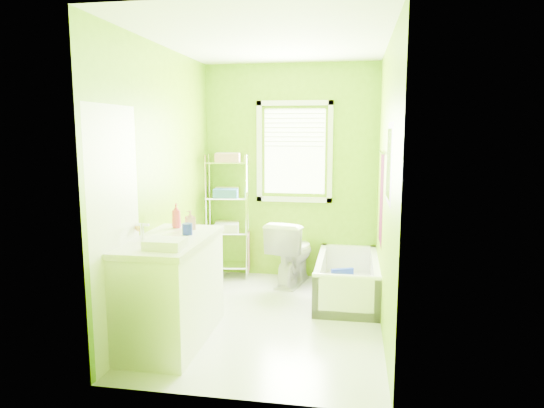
% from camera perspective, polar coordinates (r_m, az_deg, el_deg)
% --- Properties ---
extents(ground, '(2.90, 2.90, 0.00)m').
position_cam_1_polar(ground, '(4.83, -0.20, -13.31)').
color(ground, silver).
rests_on(ground, ground).
extents(room_envelope, '(2.14, 2.94, 2.62)m').
position_cam_1_polar(room_envelope, '(4.49, -0.21, 5.34)').
color(room_envelope, '#6CA107').
rests_on(room_envelope, ground).
extents(window, '(0.92, 0.05, 1.22)m').
position_cam_1_polar(window, '(5.89, 2.66, 6.77)').
color(window, white).
rests_on(window, ground).
extents(door, '(0.09, 0.80, 2.00)m').
position_cam_1_polar(door, '(3.95, -17.83, -3.55)').
color(door, white).
rests_on(door, ground).
extents(right_wall_decor, '(0.04, 1.48, 1.17)m').
position_cam_1_polar(right_wall_decor, '(4.43, 13.07, 2.13)').
color(right_wall_decor, '#45081A').
rests_on(right_wall_decor, ground).
extents(bathtub, '(0.65, 1.40, 0.45)m').
position_cam_1_polar(bathtub, '(5.40, 8.82, -9.37)').
color(bathtub, white).
rests_on(bathtub, ground).
extents(toilet, '(0.58, 0.83, 0.77)m').
position_cam_1_polar(toilet, '(5.76, 2.32, -5.62)').
color(toilet, white).
rests_on(toilet, ground).
extents(vanity, '(0.62, 1.21, 1.14)m').
position_cam_1_polar(vanity, '(4.29, -11.77, -9.50)').
color(vanity, white).
rests_on(vanity, ground).
extents(wire_shelf_unit, '(0.55, 0.44, 1.54)m').
position_cam_1_polar(wire_shelf_unit, '(5.96, -5.15, 0.21)').
color(wire_shelf_unit, silver).
rests_on(wire_shelf_unit, ground).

